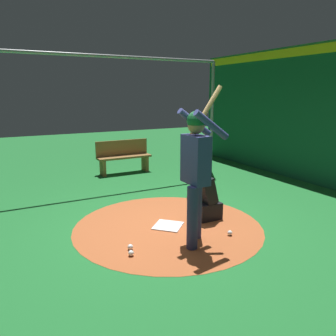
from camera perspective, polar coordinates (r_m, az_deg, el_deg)
The scene contains 10 objects.
ground_plane at distance 5.31m, azimuth 0.00°, elevation -10.03°, with size 25.77×25.77×0.00m, color #1E6B2D.
dirt_circle at distance 5.31m, azimuth 0.00°, elevation -10.00°, with size 2.97×2.97×0.01m, color #AD562D.
home_plate at distance 5.31m, azimuth 0.00°, elevation -9.91°, with size 0.42×0.42×0.01m, color white.
batter at distance 4.44m, azimuth 4.88°, elevation 0.61°, with size 0.68×0.49×2.17m.
catcher at distance 5.54m, azimuth 6.30°, elevation -5.12°, with size 0.58×0.40×0.94m.
cage_frame at distance 4.89m, azimuth 0.00°, elevation 12.20°, with size 5.54×5.55×2.86m.
bench at distance 8.75m, azimuth -7.68°, elevation 2.01°, with size 1.42×0.36×0.85m.
baseball_0 at distance 5.06m, azimuth 10.64°, elevation -10.96°, with size 0.07×0.07×0.07m, color white.
baseball_1 at distance 4.59m, azimuth -6.53°, elevation -13.40°, with size 0.07×0.07×0.07m, color white.
baseball_2 at distance 4.44m, azimuth -6.41°, elevation -14.40°, with size 0.07×0.07×0.07m, color white.
Camera 1 is at (2.29, 4.33, 2.08)m, focal length 35.27 mm.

